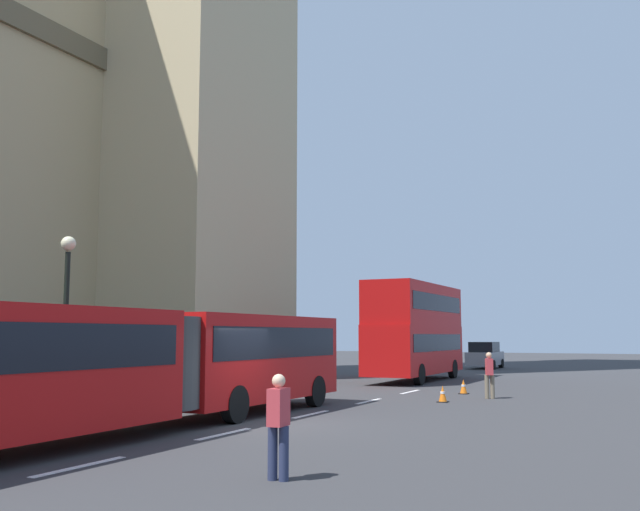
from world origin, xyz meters
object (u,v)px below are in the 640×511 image
at_px(double_decker_bus, 415,328).
at_px(traffic_cone_west, 443,394).
at_px(traffic_cone_middle, 464,387).
at_px(articulated_bus, 153,358).
at_px(sedan_lead, 485,355).
at_px(pedestrian_near_cones, 278,423).
at_px(pedestrian_by_kerb, 489,374).
at_px(street_lamp, 66,310).

bearing_deg(double_decker_bus, traffic_cone_west, -157.54).
bearing_deg(traffic_cone_middle, articulated_bus, 163.12).
relative_size(articulated_bus, double_decker_bus, 1.79).
bearing_deg(traffic_cone_middle, sedan_lead, 10.36).
relative_size(sedan_lead, pedestrian_near_cones, 2.60).
bearing_deg(articulated_bus, pedestrian_by_kerb, -24.58).
relative_size(articulated_bus, traffic_cone_middle, 28.59).
xyz_separation_m(articulated_bus, pedestrian_near_cones, (-3.95, -5.74, -0.83)).
bearing_deg(pedestrian_by_kerb, street_lamp, 136.80).
distance_m(traffic_cone_middle, street_lamp, 15.44).
bearing_deg(traffic_cone_middle, pedestrian_by_kerb, -139.69).
bearing_deg(double_decker_bus, pedestrian_by_kerb, -146.95).
height_order(articulated_bus, pedestrian_by_kerb, articulated_bus).
bearing_deg(pedestrian_near_cones, traffic_cone_west, 5.24).
bearing_deg(articulated_bus, sedan_lead, -0.32).
relative_size(traffic_cone_middle, pedestrian_near_cones, 0.34).
bearing_deg(articulated_bus, traffic_cone_west, -23.61).
bearing_deg(articulated_bus, traffic_cone_middle, -16.88).
bearing_deg(double_decker_bus, sedan_lead, -0.78).
relative_size(sedan_lead, street_lamp, 0.83).
height_order(double_decker_bus, traffic_cone_middle, double_decker_bus).
relative_size(articulated_bus, street_lamp, 3.15).
xyz_separation_m(sedan_lead, traffic_cone_middle, (-22.01, -4.02, -0.63)).
bearing_deg(street_lamp, traffic_cone_middle, -35.10).
bearing_deg(sedan_lead, articulated_bus, 179.68).
xyz_separation_m(traffic_cone_middle, pedestrian_by_kerb, (-1.64, -1.39, 0.63)).
xyz_separation_m(articulated_bus, pedestrian_by_kerb, (12.29, -5.62, -0.83)).
height_order(double_decker_bus, pedestrian_by_kerb, double_decker_bus).
height_order(articulated_bus, pedestrian_near_cones, articulated_bus).
relative_size(traffic_cone_west, pedestrian_near_cones, 0.34).
relative_size(articulated_bus, traffic_cone_west, 28.59).
xyz_separation_m(double_decker_bus, pedestrian_by_kerb, (-8.64, -5.62, -1.80)).
relative_size(double_decker_bus, traffic_cone_middle, 15.94).
bearing_deg(street_lamp, double_decker_bus, -13.06).
height_order(double_decker_bus, sedan_lead, double_decker_bus).
distance_m(traffic_cone_west, traffic_cone_middle, 3.76).
bearing_deg(traffic_cone_west, sedan_lead, 9.35).
xyz_separation_m(sedan_lead, traffic_cone_west, (-25.77, -4.24, -0.63)).
height_order(sedan_lead, pedestrian_by_kerb, sedan_lead).
relative_size(articulated_bus, sedan_lead, 3.77).
distance_m(double_decker_bus, traffic_cone_west, 11.89).
bearing_deg(traffic_cone_west, double_decker_bus, 22.46).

